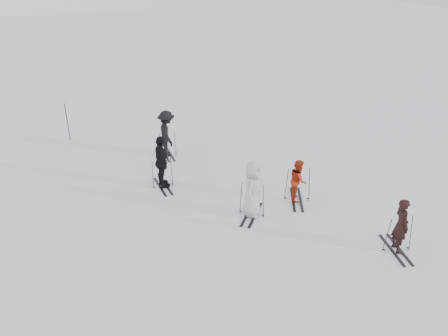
# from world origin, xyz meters

# --- Properties ---
(ground) EXTENTS (120.00, 120.00, 0.00)m
(ground) POSITION_xyz_m (0.00, 0.00, 0.00)
(ground) COLOR silver
(ground) RESTS_ON ground
(skier_near_dark) EXTENTS (0.58, 0.72, 1.70)m
(skier_near_dark) POSITION_xyz_m (3.11, -4.37, 0.85)
(skier_near_dark) COLOR black
(skier_near_dark) RESTS_ON ground
(skier_red) EXTENTS (0.86, 0.93, 1.52)m
(skier_red) POSITION_xyz_m (2.12, -0.60, 0.76)
(skier_red) COLOR #A62812
(skier_red) RESTS_ON ground
(skier_grey) EXTENTS (1.10, 1.11, 1.93)m
(skier_grey) POSITION_xyz_m (0.18, -0.79, 0.97)
(skier_grey) COLOR #B3B7BD
(skier_grey) RESTS_ON ground
(skier_uphill_left) EXTENTS (0.53, 1.19, 2.01)m
(skier_uphill_left) POSITION_xyz_m (-1.89, 2.39, 1.00)
(skier_uphill_left) COLOR black
(skier_uphill_left) RESTS_ON ground
(skier_uphill_far) EXTENTS (0.87, 1.36, 2.00)m
(skier_uphill_far) POSITION_xyz_m (-0.78, 5.06, 1.00)
(skier_uphill_far) COLOR black
(skier_uphill_far) RESTS_ON ground
(skis_near_dark) EXTENTS (1.82, 1.33, 1.19)m
(skis_near_dark) POSITION_xyz_m (3.11, -4.37, 0.60)
(skis_near_dark) COLOR black
(skis_near_dark) RESTS_ON ground
(skis_red) EXTENTS (2.01, 1.68, 1.30)m
(skis_red) POSITION_xyz_m (2.12, -0.60, 0.65)
(skis_red) COLOR black
(skis_red) RESTS_ON ground
(skis_grey) EXTENTS (1.87, 1.85, 1.26)m
(skis_grey) POSITION_xyz_m (0.18, -0.79, 0.63)
(skis_grey) COLOR black
(skis_grey) RESTS_ON ground
(skis_uphill_left) EXTENTS (1.65, 0.91, 1.18)m
(skis_uphill_left) POSITION_xyz_m (-1.89, 2.39, 0.59)
(skis_uphill_left) COLOR black
(skis_uphill_left) RESTS_ON ground
(skis_uphill_far) EXTENTS (1.61, 0.97, 1.12)m
(skis_uphill_far) POSITION_xyz_m (-0.78, 5.06, 0.56)
(skis_uphill_far) COLOR black
(skis_uphill_far) RESTS_ON ground
(piste_marker) EXTENTS (0.05, 0.05, 1.79)m
(piste_marker) POSITION_xyz_m (-4.41, 8.76, 0.90)
(piste_marker) COLOR black
(piste_marker) RESTS_ON ground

